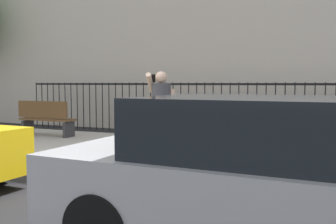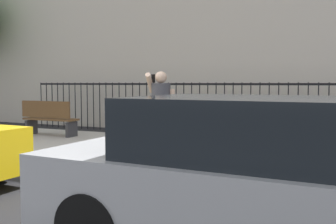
{
  "view_description": "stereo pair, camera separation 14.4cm",
  "coord_description": "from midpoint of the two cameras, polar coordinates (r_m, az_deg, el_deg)",
  "views": [
    {
      "loc": [
        3.95,
        -5.11,
        1.57
      ],
      "look_at": [
        1.1,
        1.49,
        1.04
      ],
      "focal_mm": 41.53,
      "sensor_mm": 36.0,
      "label": 1
    },
    {
      "loc": [
        4.08,
        -5.05,
        1.57
      ],
      "look_at": [
        1.1,
        1.49,
        1.04
      ],
      "focal_mm": 41.53,
      "sensor_mm": 36.0,
      "label": 2
    }
  ],
  "objects": [
    {
      "name": "iron_fence",
      "position": [
        11.71,
        4.42,
        1.51
      ],
      "size": [
        12.03,
        0.04,
        1.6
      ],
      "color": "black",
      "rests_on": "ground"
    },
    {
      "name": "street_bench",
      "position": [
        10.98,
        -16.75,
        -0.77
      ],
      "size": [
        1.6,
        0.45,
        0.95
      ],
      "color": "brown",
      "rests_on": "sidewalk"
    },
    {
      "name": "parked_hatchback",
      "position": [
        3.67,
        14.93,
        -9.67
      ],
      "size": [
        4.26,
        1.98,
        1.45
      ],
      "color": "#ADAFB5",
      "rests_on": "ground"
    },
    {
      "name": "pedestrian_on_phone",
      "position": [
        6.93,
        -0.21,
        0.3
      ],
      "size": [
        0.71,
        0.51,
        1.64
      ],
      "color": "beige",
      "rests_on": "sidewalk"
    },
    {
      "name": "ground_plane",
      "position": [
        6.66,
        -13.6,
        -9.55
      ],
      "size": [
        60.0,
        60.0,
        0.0
      ],
      "primitive_type": "plane",
      "color": "black"
    },
    {
      "name": "sidewalk",
      "position": [
        8.45,
        -4.32,
        -6.0
      ],
      "size": [
        28.0,
        4.4,
        0.15
      ],
      "primitive_type": "cube",
      "color": "#B2ADA3",
      "rests_on": "ground"
    }
  ]
}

